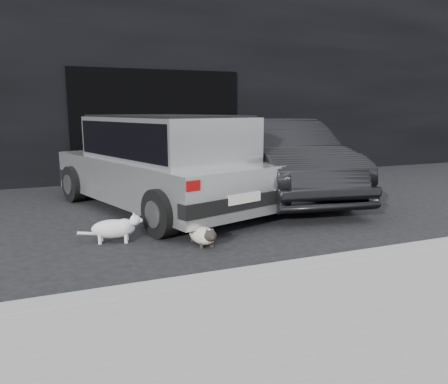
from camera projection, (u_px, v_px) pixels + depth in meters
name	position (u px, v px, depth m)	size (l,w,h in m)	color
ground	(158.00, 223.00, 6.57)	(80.00, 80.00, 0.00)	black
building_facade	(139.00, 79.00, 11.94)	(34.00, 4.00, 5.00)	black
garage_opening	(158.00, 126.00, 10.33)	(4.00, 0.10, 2.60)	black
curb	(311.00, 267.00, 4.56)	(18.00, 0.25, 0.12)	gray
sidewalk	(395.00, 317.00, 3.47)	(18.00, 2.20, 0.11)	gray
silver_hatchback	(163.00, 158.00, 7.34)	(3.14, 4.70, 1.59)	#B6B9BB
second_car	(280.00, 158.00, 8.43)	(1.59, 4.57, 1.51)	black
cat_siamese	(203.00, 235.00, 5.48)	(0.30, 0.82, 0.28)	beige
cat_white	(116.00, 228.00, 5.60)	(0.81, 0.41, 0.38)	silver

